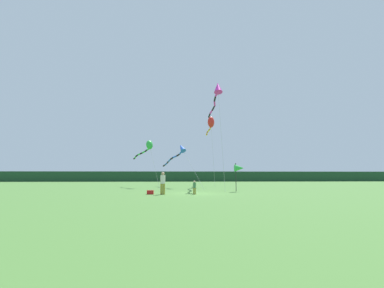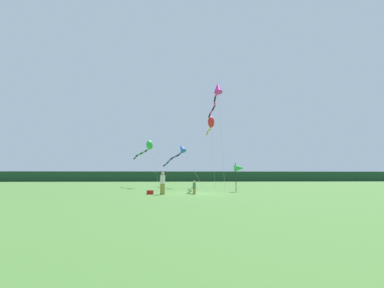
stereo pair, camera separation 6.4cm
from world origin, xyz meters
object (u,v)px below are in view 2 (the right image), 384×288
at_px(kite_magenta, 217,91).
at_px(kite_green, 148,147).
at_px(cooler_box, 150,192).
at_px(person_child, 194,187).
at_px(kite_red, 211,123).
at_px(kite_blue, 179,151).
at_px(banner_flag_pole, 239,168).
at_px(person_adult, 163,182).

distance_m(kite_magenta, kite_green, 11.35).
bearing_deg(kite_green, cooler_box, -81.89).
height_order(person_child, kite_red, kite_red).
bearing_deg(kite_blue, banner_flag_pole, -55.57).
xyz_separation_m(kite_red, kite_green, (-8.61, -2.86, -3.82)).
relative_size(person_adult, kite_blue, 0.20).
relative_size(person_child, banner_flag_pole, 0.40).
bearing_deg(person_adult, kite_magenta, 53.09).
relative_size(banner_flag_pole, kite_magenta, 0.22).
bearing_deg(banner_flag_pole, kite_green, 138.39).
bearing_deg(kite_blue, kite_green, 176.56).
bearing_deg(banner_flag_pole, cooler_box, -158.69).
xyz_separation_m(person_child, kite_green, (-5.30, 12.18, 4.64)).
distance_m(kite_green, kite_blue, 4.07).
bearing_deg(banner_flag_pole, person_adult, -154.23).
height_order(person_child, kite_magenta, kite_magenta).
bearing_deg(cooler_box, person_child, -3.88).
distance_m(kite_red, kite_green, 9.85).
height_order(cooler_box, banner_flag_pole, banner_flag_pole).
relative_size(banner_flag_pole, kite_blue, 0.29).
distance_m(person_child, kite_magenta, 13.48).
distance_m(kite_red, kite_blue, 7.09).
height_order(cooler_box, kite_green, kite_green).
relative_size(person_adult, cooler_box, 3.42).
xyz_separation_m(cooler_box, banner_flag_pole, (8.15, 3.18, 2.06)).
bearing_deg(kite_green, person_adult, -77.43).
height_order(person_adult, kite_magenta, kite_magenta).
distance_m(person_adult, banner_flag_pole, 8.02).
distance_m(person_child, kite_green, 14.07).
relative_size(cooler_box, kite_magenta, 0.04).
relative_size(cooler_box, kite_green, 0.09).
height_order(kite_red, kite_blue, kite_red).
bearing_deg(kite_blue, cooler_box, -101.22).
height_order(banner_flag_pole, kite_blue, kite_blue).
distance_m(cooler_box, kite_blue, 12.74).
bearing_deg(kite_red, banner_flag_pole, -83.89).
xyz_separation_m(banner_flag_pole, kite_green, (-9.86, 8.75, 3.03)).
distance_m(person_child, kite_blue, 12.67).
bearing_deg(kite_blue, person_adult, -96.21).
height_order(person_child, banner_flag_pole, banner_flag_pole).
height_order(person_adult, kite_red, kite_red).
height_order(person_adult, kite_blue, kite_blue).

